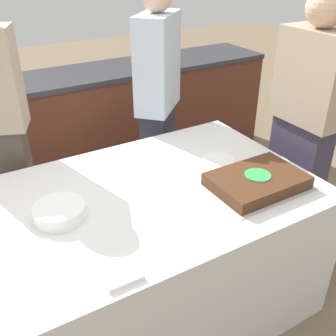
# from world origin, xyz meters

# --- Properties ---
(ground_plane) EXTENTS (14.00, 14.00, 0.00)m
(ground_plane) POSITION_xyz_m (0.00, 0.00, 0.00)
(ground_plane) COLOR #7A664C
(back_counter) EXTENTS (4.40, 0.58, 0.92)m
(back_counter) POSITION_xyz_m (0.00, 1.61, 0.46)
(back_counter) COLOR #5B2D1E
(back_counter) RESTS_ON ground_plane
(dining_table) EXTENTS (2.16, 1.07, 0.78)m
(dining_table) POSITION_xyz_m (0.00, 0.00, 0.39)
(dining_table) COLOR silver
(dining_table) RESTS_ON ground_plane
(cake) EXTENTS (0.49, 0.35, 0.07)m
(cake) POSITION_xyz_m (0.74, -0.23, 0.81)
(cake) COLOR #B7B2AD
(cake) RESTS_ON dining_table
(plate_stack) EXTENTS (0.23, 0.23, 0.06)m
(plate_stack) POSITION_xyz_m (-0.17, 0.01, 0.81)
(plate_stack) COLOR white
(plate_stack) RESTS_ON dining_table
(side_plate_near_cake) EXTENTS (0.18, 0.18, 0.00)m
(side_plate_near_cake) POSITION_xyz_m (0.74, 0.08, 0.78)
(side_plate_near_cake) COLOR white
(side_plate_near_cake) RESTS_ON dining_table
(utensil_pile) EXTENTS (0.14, 0.12, 0.02)m
(utensil_pile) POSITION_xyz_m (-0.09, -0.44, 0.79)
(utensil_pile) COLOR white
(utensil_pile) RESTS_ON dining_table
(person_cutting_cake) EXTENTS (0.43, 0.43, 1.66)m
(person_cutting_cake) POSITION_xyz_m (0.74, 0.76, 0.85)
(person_cutting_cake) COLOR #282833
(person_cutting_cake) RESTS_ON ground_plane
(person_seated_right) EXTENTS (0.21, 0.41, 1.65)m
(person_seated_right) POSITION_xyz_m (1.30, 0.00, 0.85)
(person_seated_right) COLOR #383347
(person_seated_right) RESTS_ON ground_plane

